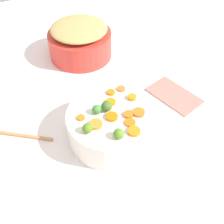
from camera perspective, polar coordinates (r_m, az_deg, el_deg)
tabletop at (r=0.94m, az=-0.04°, el=-5.90°), size 2.40×2.40×0.02m
serving_bowl_carrots at (r=0.90m, az=0.00°, el=-2.73°), size 0.29×0.29×0.10m
metal_pot at (r=1.27m, az=-6.48°, el=13.54°), size 0.27×0.27×0.11m
stuffing_mound at (r=1.23m, az=-6.78°, el=16.56°), size 0.24×0.24×0.04m
carrot_slice_0 at (r=0.86m, az=3.35°, el=-0.52°), size 0.04×0.04×0.01m
carrot_slice_1 at (r=0.93m, az=-0.22°, el=4.03°), size 0.03×0.03×0.01m
carrot_slice_2 at (r=0.83m, az=-3.33°, el=-2.50°), size 0.05×0.05×0.01m
carrot_slice_3 at (r=0.91m, az=4.10°, el=3.01°), size 0.04×0.04×0.01m
carrot_slice_4 at (r=0.81m, az=4.50°, el=-3.94°), size 0.05×0.05×0.01m
carrot_slice_5 at (r=0.87m, az=5.48°, el=-0.09°), size 0.05×0.05×0.01m
carrot_slice_6 at (r=0.84m, az=3.71°, el=-2.17°), size 0.05×0.05×0.01m
carrot_slice_7 at (r=0.95m, az=1.88°, el=4.77°), size 0.04×0.04×0.01m
carrot_slice_8 at (r=0.85m, az=-0.11°, el=-0.84°), size 0.04×0.04×0.01m
carrot_slice_9 at (r=0.90m, az=-0.32°, el=2.03°), size 0.05×0.05×0.01m
carrot_slice_10 at (r=0.85m, az=-6.36°, el=-1.15°), size 0.03×0.03×0.01m
brussels_sprout_0 at (r=0.86m, az=-3.14°, el=0.53°), size 0.03×0.03×0.03m
brussels_sprout_1 at (r=0.81m, az=-5.04°, el=-3.32°), size 0.03×0.03×0.03m
brussels_sprout_2 at (r=0.86m, az=-1.10°, el=1.21°), size 0.03×0.03×0.03m
brussels_sprout_3 at (r=0.79m, az=1.37°, el=-4.46°), size 0.03×0.03×0.03m
wooden_spoon at (r=1.01m, az=-21.73°, el=-3.90°), size 0.17×0.23×0.01m
dish_towel at (r=1.10m, az=12.54°, el=3.34°), size 0.22×0.17×0.01m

